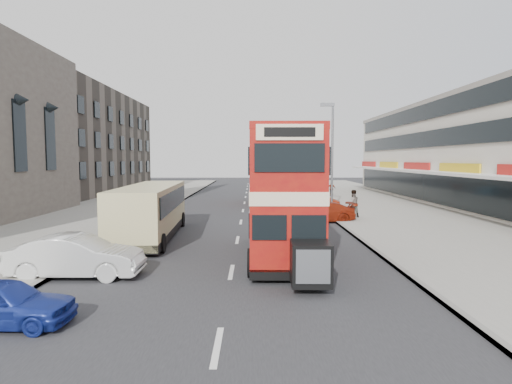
% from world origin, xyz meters
% --- Properties ---
extents(ground, '(160.00, 160.00, 0.00)m').
position_xyz_m(ground, '(0.00, 0.00, 0.00)').
color(ground, '#28282B').
rests_on(ground, ground).
extents(road_surface, '(12.00, 90.00, 0.01)m').
position_xyz_m(road_surface, '(0.00, 20.00, 0.01)').
color(road_surface, '#28282B').
rests_on(road_surface, ground).
extents(pavement_right, '(12.00, 90.00, 0.15)m').
position_xyz_m(pavement_right, '(12.00, 20.00, 0.07)').
color(pavement_right, gray).
rests_on(pavement_right, ground).
extents(pavement_left, '(12.00, 90.00, 0.15)m').
position_xyz_m(pavement_left, '(-12.00, 20.00, 0.07)').
color(pavement_left, gray).
rests_on(pavement_left, ground).
extents(kerb_left, '(0.20, 90.00, 0.16)m').
position_xyz_m(kerb_left, '(-6.10, 20.00, 0.07)').
color(kerb_left, gray).
rests_on(kerb_left, ground).
extents(kerb_right, '(0.20, 90.00, 0.16)m').
position_xyz_m(kerb_right, '(6.10, 20.00, 0.07)').
color(kerb_right, gray).
rests_on(kerb_right, ground).
extents(brick_terrace, '(14.00, 28.00, 12.00)m').
position_xyz_m(brick_terrace, '(-22.00, 38.00, 6.00)').
color(brick_terrace, '#66594C').
rests_on(brick_terrace, ground).
extents(commercial_row, '(9.90, 46.20, 9.30)m').
position_xyz_m(commercial_row, '(19.95, 22.00, 4.70)').
color(commercial_row, beige).
rests_on(commercial_row, ground).
extents(street_lamp, '(1.00, 0.20, 8.12)m').
position_xyz_m(street_lamp, '(6.52, 18.00, 4.78)').
color(street_lamp, slate).
rests_on(street_lamp, ground).
extents(bus_main, '(2.69, 9.24, 5.06)m').
position_xyz_m(bus_main, '(2.00, 4.24, 2.67)').
color(bus_main, black).
rests_on(bus_main, ground).
extents(bus_second, '(3.01, 8.54, 4.67)m').
position_xyz_m(bus_second, '(2.49, 25.26, 2.46)').
color(bus_second, black).
rests_on(bus_second, ground).
extents(coach, '(2.86, 9.56, 2.51)m').
position_xyz_m(coach, '(-4.47, 8.64, 1.48)').
color(coach, black).
rests_on(coach, ground).
extents(car_left_near, '(3.47, 1.50, 1.17)m').
position_xyz_m(car_left_near, '(-5.31, -2.84, 0.58)').
color(car_left_near, navy).
rests_on(car_left_near, ground).
extents(car_left_front, '(4.44, 1.57, 1.46)m').
position_xyz_m(car_left_front, '(-5.26, 1.39, 0.73)').
color(car_left_front, silver).
rests_on(car_left_front, ground).
extents(car_right_a, '(4.60, 2.34, 1.28)m').
position_xyz_m(car_right_a, '(5.16, 13.99, 0.64)').
color(car_right_a, maroon).
rests_on(car_right_a, ground).
extents(car_right_b, '(4.83, 2.42, 1.31)m').
position_xyz_m(car_right_b, '(5.00, 19.15, 0.66)').
color(car_right_b, red).
rests_on(car_right_b, ground).
extents(car_right_c, '(3.74, 1.84, 1.23)m').
position_xyz_m(car_right_c, '(5.01, 31.89, 0.61)').
color(car_right_c, '#5A91B4').
rests_on(car_right_c, ground).
extents(pedestrian_near, '(0.76, 0.59, 1.86)m').
position_xyz_m(pedestrian_near, '(7.51, 15.23, 1.08)').
color(pedestrian_near, gray).
rests_on(pedestrian_near, pavement_right).
extents(pedestrian_far, '(0.95, 0.57, 1.52)m').
position_xyz_m(pedestrian_far, '(9.16, 31.78, 0.91)').
color(pedestrian_far, gray).
rests_on(pedestrian_far, pavement_right).
extents(cyclist, '(0.70, 1.91, 2.20)m').
position_xyz_m(cyclist, '(4.11, 21.49, 0.73)').
color(cyclist, gray).
rests_on(cyclist, ground).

